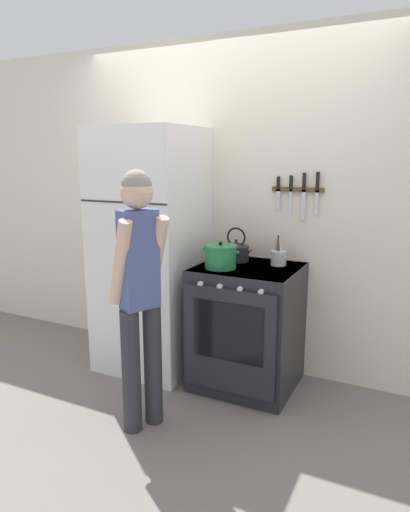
% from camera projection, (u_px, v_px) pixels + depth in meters
% --- Properties ---
extents(ground_plane, '(14.00, 14.00, 0.00)m').
position_uv_depth(ground_plane, '(226.00, 358.00, 3.83)').
color(ground_plane, slate).
extents(wall_back, '(10.00, 0.06, 2.55)m').
position_uv_depth(wall_back, '(230.00, 207.00, 3.59)').
color(wall_back, silver).
rests_on(wall_back, ground_plane).
extents(refrigerator, '(0.74, 0.71, 1.87)m').
position_uv_depth(refrigerator, '(150.00, 251.00, 3.55)').
color(refrigerator, white).
rests_on(refrigerator, ground_plane).
extents(stove_range, '(0.71, 0.68, 0.90)m').
position_uv_depth(stove_range, '(246.00, 326.00, 3.30)').
color(stove_range, '#232326').
rests_on(stove_range, ground_plane).
extents(dutch_oven_pot, '(0.27, 0.23, 0.19)m').
position_uv_depth(dutch_oven_pot, '(220.00, 256.00, 3.17)').
color(dutch_oven_pot, '#237A42').
rests_on(dutch_oven_pot, stove_range).
extents(tea_kettle, '(0.24, 0.19, 0.25)m').
position_uv_depth(tea_kettle, '(236.00, 251.00, 3.39)').
color(tea_kettle, black).
rests_on(tea_kettle, stove_range).
extents(utensil_jar, '(0.11, 0.11, 0.22)m').
position_uv_depth(utensil_jar, '(279.00, 257.00, 3.26)').
color(utensil_jar, '#B7BABF').
rests_on(utensil_jar, stove_range).
extents(person, '(0.35, 0.39, 1.59)m').
position_uv_depth(person, '(140.00, 287.00, 2.69)').
color(person, '#2D2D30').
rests_on(person, ground_plane).
extents(wall_knife_strip, '(0.38, 0.03, 0.35)m').
position_uv_depth(wall_knife_strip, '(298.00, 189.00, 3.27)').
color(wall_knife_strip, brown).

